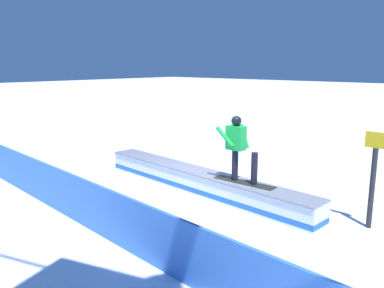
{
  "coord_description": "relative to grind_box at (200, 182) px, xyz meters",
  "views": [
    {
      "loc": [
        -6.01,
        7.02,
        3.1
      ],
      "look_at": [
        -0.68,
        1.05,
        1.45
      ],
      "focal_mm": 36.75,
      "sensor_mm": 36.0,
      "label": 1
    }
  ],
  "objects": [
    {
      "name": "ground_plane",
      "position": [
        0.0,
        0.0,
        -0.24
      ],
      "size": [
        120.0,
        120.0,
        0.0
      ],
      "primitive_type": "plane",
      "color": "white"
    },
    {
      "name": "grind_box",
      "position": [
        0.0,
        0.0,
        0.0
      ],
      "size": [
        6.47,
        1.1,
        0.53
      ],
      "color": "white",
      "rests_on": "ground_plane"
    },
    {
      "name": "snowboarder",
      "position": [
        -1.2,
        0.1,
        1.09
      ],
      "size": [
        1.47,
        0.44,
        1.46
      ],
      "color": "#282A20",
      "rests_on": "grind_box"
    },
    {
      "name": "safety_fence",
      "position": [
        0.0,
        3.08,
        0.24
      ],
      "size": [
        13.34,
        0.98,
        0.96
      ],
      "primitive_type": "cube",
      "rotation": [
        0.0,
        0.0,
        -0.07
      ],
      "color": "#3C78DD",
      "rests_on": "ground_plane"
    },
    {
      "name": "trail_marker",
      "position": [
        -3.82,
        -0.54,
        0.76
      ],
      "size": [
        0.4,
        0.1,
        1.86
      ],
      "color": "#262628",
      "rests_on": "ground_plane"
    }
  ]
}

